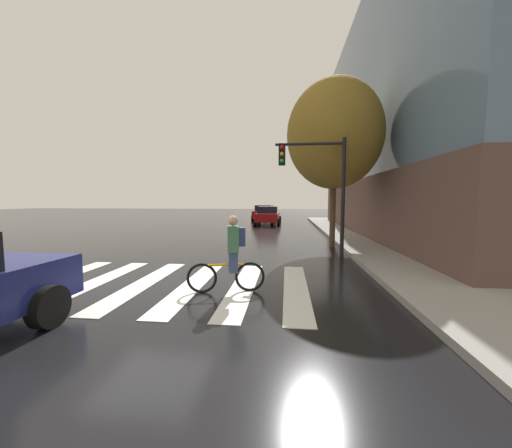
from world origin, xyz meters
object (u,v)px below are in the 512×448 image
object	(u,v)px
sedan_far	(265,213)
street_tree_near	(334,134)
cyclist	(232,254)
traffic_light_near	(319,176)
fire_hydrant	(398,238)
sedan_mid	(268,215)

from	to	relation	value
sedan_far	street_tree_near	world-z (taller)	street_tree_near
sedan_far	street_tree_near	distance (m)	16.68
cyclist	street_tree_near	size ratio (longest dim) A/B	0.24
traffic_light_near	street_tree_near	world-z (taller)	street_tree_near
cyclist	traffic_light_near	bearing A→B (deg)	61.71
cyclist	fire_hydrant	xyz separation A→B (m)	(5.61, 5.72, -0.31)
sedan_mid	sedan_far	bearing A→B (deg)	98.07
sedan_far	fire_hydrant	bearing A→B (deg)	-68.15
cyclist	traffic_light_near	xyz separation A→B (m)	(2.33, 4.34, 2.02)
sedan_mid	cyclist	world-z (taller)	cyclist
street_tree_near	fire_hydrant	bearing A→B (deg)	-18.20
sedan_far	fire_hydrant	size ratio (longest dim) A/B	5.83
cyclist	fire_hydrant	distance (m)	8.02
sedan_mid	fire_hydrant	size ratio (longest dim) A/B	5.64
sedan_mid	traffic_light_near	size ratio (longest dim) A/B	1.05
sedan_mid	fire_hydrant	bearing A→B (deg)	-63.36
traffic_light_near	street_tree_near	distance (m)	3.03
street_tree_near	sedan_mid	bearing A→B (deg)	107.56
cyclist	fire_hydrant	size ratio (longest dim) A/B	2.17
traffic_light_near	sedan_far	bearing A→B (deg)	100.54
sedan_mid	street_tree_near	bearing A→B (deg)	-72.44
fire_hydrant	street_tree_near	world-z (taller)	street_tree_near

